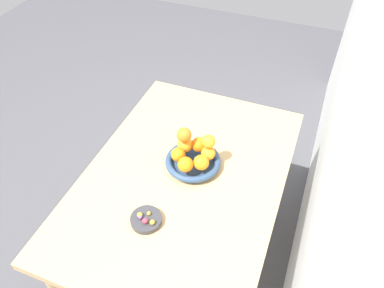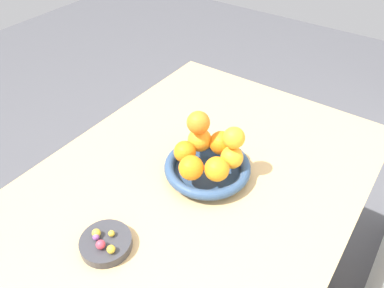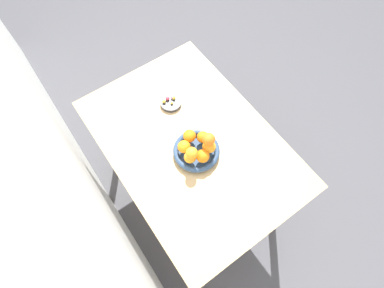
{
  "view_description": "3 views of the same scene",
  "coord_description": "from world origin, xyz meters",
  "px_view_note": "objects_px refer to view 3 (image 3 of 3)",
  "views": [
    {
      "loc": [
        0.89,
        0.38,
        1.86
      ],
      "look_at": [
        -0.07,
        0.01,
        0.86
      ],
      "focal_mm": 35.0,
      "sensor_mm": 36.0,
      "label": 1
    },
    {
      "loc": [
        0.53,
        0.38,
        1.43
      ],
      "look_at": [
        -0.05,
        -0.02,
        0.84
      ],
      "focal_mm": 35.0,
      "sensor_mm": 36.0,
      "label": 2
    },
    {
      "loc": [
        -0.55,
        0.38,
        2.05
      ],
      "look_at": [
        -0.05,
        0.03,
        0.82
      ],
      "focal_mm": 28.0,
      "sensor_mm": 36.0,
      "label": 3
    }
  ],
  "objects_px": {
    "dining_table": "(191,150)",
    "orange_0": "(203,156)",
    "candy_dish": "(171,103)",
    "candy_ball_3": "(168,99)",
    "orange_7": "(192,153)",
    "orange_1": "(209,147)",
    "candy_ball_0": "(174,98)",
    "orange_6": "(209,139)",
    "fruit_bowl": "(196,151)",
    "orange_5": "(190,157)",
    "orange_2": "(203,137)",
    "candy_ball_4": "(172,98)",
    "orange_3": "(190,137)",
    "orange_4": "(184,147)",
    "candy_ball_2": "(164,102)",
    "candy_ball_1": "(172,103)"
  },
  "relations": [
    {
      "from": "orange_1",
      "to": "orange_7",
      "type": "bearing_deg",
      "value": 90.15
    },
    {
      "from": "orange_3",
      "to": "candy_ball_3",
      "type": "bearing_deg",
      "value": -9.58
    },
    {
      "from": "candy_ball_2",
      "to": "candy_ball_1",
      "type": "bearing_deg",
      "value": -136.71
    },
    {
      "from": "orange_5",
      "to": "orange_6",
      "type": "xyz_separation_m",
      "value": [
        0.0,
        -0.1,
        0.06
      ]
    },
    {
      "from": "orange_6",
      "to": "candy_ball_2",
      "type": "xyz_separation_m",
      "value": [
        0.35,
        0.02,
        -0.1
      ]
    },
    {
      "from": "fruit_bowl",
      "to": "candy_ball_1",
      "type": "relative_size",
      "value": 15.82
    },
    {
      "from": "orange_1",
      "to": "candy_ball_0",
      "type": "distance_m",
      "value": 0.35
    },
    {
      "from": "candy_dish",
      "to": "orange_6",
      "type": "bearing_deg",
      "value": 178.24
    },
    {
      "from": "orange_6",
      "to": "candy_ball_2",
      "type": "bearing_deg",
      "value": 3.49
    },
    {
      "from": "orange_6",
      "to": "candy_ball_1",
      "type": "distance_m",
      "value": 0.33
    },
    {
      "from": "orange_1",
      "to": "candy_ball_4",
      "type": "bearing_deg",
      "value": -4.35
    },
    {
      "from": "orange_0",
      "to": "orange_5",
      "type": "relative_size",
      "value": 1.09
    },
    {
      "from": "orange_1",
      "to": "orange_5",
      "type": "bearing_deg",
      "value": 85.54
    },
    {
      "from": "orange_0",
      "to": "orange_7",
      "type": "xyz_separation_m",
      "value": [
        0.02,
        0.05,
        0.05
      ]
    },
    {
      "from": "orange_2",
      "to": "candy_ball_3",
      "type": "bearing_deg",
      "value": 0.5
    },
    {
      "from": "orange_7",
      "to": "candy_ball_0",
      "type": "height_order",
      "value": "orange_7"
    },
    {
      "from": "dining_table",
      "to": "orange_0",
      "type": "height_order",
      "value": "orange_0"
    },
    {
      "from": "dining_table",
      "to": "orange_1",
      "type": "bearing_deg",
      "value": -161.2
    },
    {
      "from": "orange_2",
      "to": "candy_ball_1",
      "type": "distance_m",
      "value": 0.27
    },
    {
      "from": "fruit_bowl",
      "to": "orange_5",
      "type": "bearing_deg",
      "value": 114.86
    },
    {
      "from": "orange_0",
      "to": "orange_3",
      "type": "distance_m",
      "value": 0.12
    },
    {
      "from": "fruit_bowl",
      "to": "orange_6",
      "type": "distance_m",
      "value": 0.12
    },
    {
      "from": "candy_dish",
      "to": "candy_ball_3",
      "type": "bearing_deg",
      "value": 20.37
    },
    {
      "from": "fruit_bowl",
      "to": "orange_7",
      "type": "xyz_separation_m",
      "value": [
        -0.03,
        0.05,
        0.1
      ]
    },
    {
      "from": "candy_dish",
      "to": "orange_0",
      "type": "distance_m",
      "value": 0.37
    },
    {
      "from": "orange_7",
      "to": "candy_ball_2",
      "type": "height_order",
      "value": "orange_7"
    },
    {
      "from": "candy_dish",
      "to": "orange_3",
      "type": "relative_size",
      "value": 1.83
    },
    {
      "from": "orange_4",
      "to": "orange_7",
      "type": "distance_m",
      "value": 0.09
    },
    {
      "from": "orange_0",
      "to": "orange_5",
      "type": "height_order",
      "value": "orange_0"
    },
    {
      "from": "orange_7",
      "to": "candy_ball_0",
      "type": "xyz_separation_m",
      "value": [
        0.34,
        -0.13,
        -0.09
      ]
    },
    {
      "from": "dining_table",
      "to": "orange_6",
      "type": "height_order",
      "value": "orange_6"
    },
    {
      "from": "dining_table",
      "to": "candy_dish",
      "type": "bearing_deg",
      "value": -9.99
    },
    {
      "from": "candy_dish",
      "to": "candy_ball_1",
      "type": "bearing_deg",
      "value": 168.56
    },
    {
      "from": "orange_2",
      "to": "candy_ball_4",
      "type": "distance_m",
      "value": 0.3
    },
    {
      "from": "candy_ball_1",
      "to": "candy_ball_3",
      "type": "height_order",
      "value": "candy_ball_3"
    },
    {
      "from": "dining_table",
      "to": "orange_0",
      "type": "bearing_deg",
      "value": 171.08
    },
    {
      "from": "orange_3",
      "to": "candy_ball_3",
      "type": "xyz_separation_m",
      "value": [
        0.27,
        -0.04,
        -0.04
      ]
    },
    {
      "from": "candy_ball_0",
      "to": "candy_ball_4",
      "type": "distance_m",
      "value": 0.01
    },
    {
      "from": "dining_table",
      "to": "candy_ball_3",
      "type": "height_order",
      "value": "candy_ball_3"
    },
    {
      "from": "orange_2",
      "to": "orange_6",
      "type": "height_order",
      "value": "orange_6"
    },
    {
      "from": "orange_4",
      "to": "candy_ball_4",
      "type": "xyz_separation_m",
      "value": [
        0.28,
        -0.12,
        -0.04
      ]
    },
    {
      "from": "orange_5",
      "to": "candy_ball_4",
      "type": "distance_m",
      "value": 0.37
    },
    {
      "from": "orange_3",
      "to": "orange_4",
      "type": "distance_m",
      "value": 0.06
    },
    {
      "from": "orange_6",
      "to": "candy_ball_4",
      "type": "relative_size",
      "value": 3.95
    },
    {
      "from": "candy_ball_1",
      "to": "candy_ball_3",
      "type": "xyz_separation_m",
      "value": [
        0.03,
        0.0,
        0.0
      ]
    },
    {
      "from": "candy_ball_3",
      "to": "candy_ball_4",
      "type": "height_order",
      "value": "candy_ball_3"
    },
    {
      "from": "orange_1",
      "to": "orange_7",
      "type": "relative_size",
      "value": 1.17
    },
    {
      "from": "orange_1",
      "to": "orange_6",
      "type": "xyz_separation_m",
      "value": [
        0.01,
        0.0,
        0.06
      ]
    },
    {
      "from": "orange_2",
      "to": "orange_3",
      "type": "distance_m",
      "value": 0.06
    },
    {
      "from": "orange_1",
      "to": "candy_ball_0",
      "type": "height_order",
      "value": "orange_1"
    }
  ]
}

